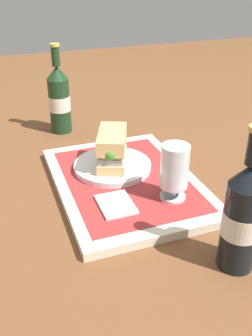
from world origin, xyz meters
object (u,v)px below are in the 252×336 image
beer_bottle (242,216)px  second_bottle (59,99)px  beer_glass (174,170)px  sandwich (112,148)px  plate (112,166)px

beer_bottle → second_bottle: size_ratio=1.00×
beer_glass → sandwich: bearing=-153.0°
plate → beer_glass: 0.20m
beer_glass → second_bottle: bearing=-163.5°
second_bottle → beer_bottle: bearing=13.7°
beer_bottle → sandwich: bearing=-163.6°
beer_bottle → beer_glass: bearing=-173.3°
sandwich → beer_bottle: beer_bottle is taller
sandwich → beer_bottle: (0.37, 0.11, 0.03)m
second_bottle → beer_glass: bearing=16.5°
plate → beer_glass: (0.17, 0.08, 0.06)m
sandwich → second_bottle: second_bottle is taller
beer_glass → plate: bearing=-153.7°
beer_glass → beer_bottle: size_ratio=0.47×
sandwich → beer_glass: (0.16, 0.08, 0.01)m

